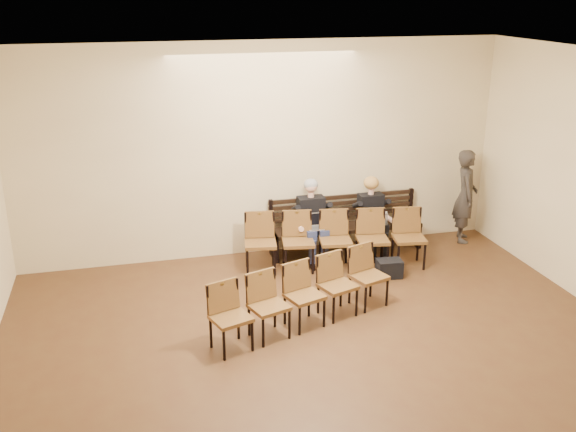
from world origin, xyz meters
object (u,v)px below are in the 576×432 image
object	(u,v)px
seated_woman	(372,218)
chair_row_front	(336,241)
chair_row_back	(305,296)
bag	(389,268)
passerby	(466,189)
seated_man	(312,220)
laptop	(318,230)
water_bottle	(386,225)
bench	(346,238)

from	to	relation	value
seated_woman	chair_row_front	world-z (taller)	seated_woman
chair_row_back	bag	bearing A→B (deg)	15.17
seated_woman	chair_row_front	xyz separation A→B (m)	(-0.82, -0.53, -0.12)
passerby	seated_man	bearing A→B (deg)	113.59
laptop	water_bottle	distance (m)	1.15
seated_woman	laptop	world-z (taller)	seated_woman
bench	water_bottle	size ratio (longest dim) A/B	11.62
laptop	passerby	xyz separation A→B (m)	(2.78, 0.29, 0.38)
water_bottle	chair_row_back	world-z (taller)	chair_row_back
chair_row_back	water_bottle	bearing A→B (deg)	25.83
bag	water_bottle	bearing A→B (deg)	73.00
seated_man	chair_row_back	distance (m)	2.32
chair_row_front	chair_row_back	world-z (taller)	chair_row_front
bench	seated_woman	bearing A→B (deg)	-16.17
water_bottle	passerby	distance (m)	1.72
bench	seated_man	distance (m)	0.77
passerby	chair_row_back	bearing A→B (deg)	144.51
laptop	passerby	distance (m)	2.82
seated_woman	chair_row_front	distance (m)	0.99
laptop	chair_row_front	world-z (taller)	chair_row_front
seated_man	bag	world-z (taller)	seated_man
seated_man	seated_woman	world-z (taller)	seated_man
water_bottle	bag	bearing A→B (deg)	-107.00
laptop	seated_woman	bearing A→B (deg)	15.38
water_bottle	chair_row_back	xyz separation A→B (m)	(-1.92, -1.89, -0.13)
water_bottle	chair_row_front	bearing A→B (deg)	-166.17
seated_woman	water_bottle	bearing A→B (deg)	-68.22
seated_woman	water_bottle	size ratio (longest dim) A/B	5.27
seated_man	water_bottle	distance (m)	1.21
bench	laptop	world-z (taller)	laptop
seated_woman	bag	size ratio (longest dim) A/B	3.10
bench	water_bottle	distance (m)	0.76
water_bottle	bag	size ratio (longest dim) A/B	0.59
water_bottle	chair_row_front	xyz separation A→B (m)	(-0.94, -0.23, -0.09)
seated_man	laptop	world-z (taller)	seated_man
seated_woman	water_bottle	world-z (taller)	seated_woman
seated_man	bag	xyz separation A→B (m)	(0.94, -1.05, -0.51)
seated_woman	bag	distance (m)	1.15
laptop	chair_row_back	world-z (taller)	chair_row_back
seated_man	chair_row_front	size ratio (longest dim) A/B	0.45
passerby	chair_row_front	bearing A→B (deg)	125.26
seated_man	chair_row_front	bearing A→B (deg)	-66.85
laptop	chair_row_front	bearing A→B (deg)	-53.19
bench	chair_row_front	world-z (taller)	chair_row_front
bag	passerby	distance (m)	2.32
water_bottle	bag	world-z (taller)	water_bottle
laptop	bag	size ratio (longest dim) A/B	0.83
seated_woman	passerby	world-z (taller)	passerby
seated_man	laptop	xyz separation A→B (m)	(0.02, -0.22, -0.08)
passerby	chair_row_front	distance (m)	2.69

